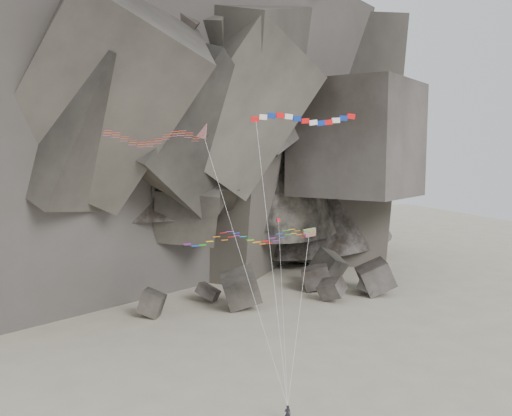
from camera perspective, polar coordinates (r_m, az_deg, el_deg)
name	(u,v)px	position (r m, az deg, el deg)	size (l,w,h in m)	color
ground	(257,406)	(62.54, 0.07, -19.23)	(260.00, 260.00, 0.00)	#A09881
headland	(109,65)	(123.62, -14.53, 13.64)	(110.00, 70.00, 84.00)	#4C463E
boulder_field	(166,300)	(90.78, -8.99, -9.10)	(83.67, 15.89, 8.49)	#47423F
kite_flyer	(288,412)	(59.33, 3.18, -19.73)	(0.69, 0.46, 1.98)	black
delta_kite	(151,137)	(57.80, -10.50, 7.03)	(15.38, 10.35, 27.69)	red
banner_kite	(304,120)	(61.59, 4.81, 8.76)	(10.90, 9.48, 28.72)	red
parafoil_kite	(246,237)	(59.49, -1.01, -2.92)	(15.68, 7.49, 16.46)	#C9E00C
pennant_kite	(280,248)	(62.05, 2.37, -4.01)	(3.92, 9.17, 17.18)	red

